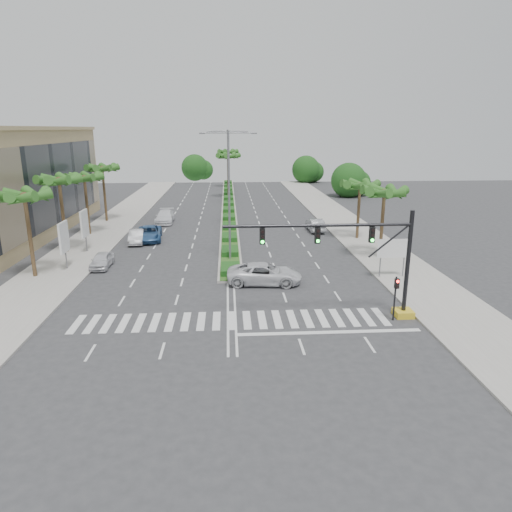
{
  "coord_description": "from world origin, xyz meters",
  "views": [
    {
      "loc": [
        -0.13,
        -27.74,
        12.17
      ],
      "look_at": [
        1.9,
        4.9,
        3.0
      ],
      "focal_mm": 32.0,
      "sensor_mm": 36.0,
      "label": 1
    }
  ],
  "objects_px": {
    "car_parked_d": "(165,217)",
    "car_right": "(315,225)",
    "car_parked_b": "(137,237)",
    "car_crossing": "(265,274)",
    "car_parked_a": "(102,260)",
    "car_parked_c": "(149,233)"
  },
  "relations": [
    {
      "from": "car_right",
      "to": "car_parked_d",
      "type": "bearing_deg",
      "value": -19.74
    },
    {
      "from": "car_crossing",
      "to": "car_right",
      "type": "relative_size",
      "value": 1.27
    },
    {
      "from": "car_parked_d",
      "to": "car_right",
      "type": "xyz_separation_m",
      "value": [
        19.09,
        -6.38,
        -0.03
      ]
    },
    {
      "from": "car_parked_b",
      "to": "car_right",
      "type": "height_order",
      "value": "car_right"
    },
    {
      "from": "car_parked_d",
      "to": "car_right",
      "type": "distance_m",
      "value": 20.13
    },
    {
      "from": "car_crossing",
      "to": "car_parked_a",
      "type": "bearing_deg",
      "value": 74.85
    },
    {
      "from": "car_parked_a",
      "to": "car_parked_b",
      "type": "bearing_deg",
      "value": 81.35
    },
    {
      "from": "car_parked_d",
      "to": "car_right",
      "type": "bearing_deg",
      "value": -19.44
    },
    {
      "from": "car_parked_d",
      "to": "car_right",
      "type": "relative_size",
      "value": 1.18
    },
    {
      "from": "car_parked_a",
      "to": "car_crossing",
      "type": "bearing_deg",
      "value": -20.44
    },
    {
      "from": "car_parked_b",
      "to": "car_right",
      "type": "relative_size",
      "value": 0.93
    },
    {
      "from": "car_parked_a",
      "to": "car_right",
      "type": "height_order",
      "value": "car_right"
    },
    {
      "from": "car_parked_b",
      "to": "car_crossing",
      "type": "height_order",
      "value": "car_crossing"
    },
    {
      "from": "car_parked_d",
      "to": "car_parked_a",
      "type": "bearing_deg",
      "value": -99.53
    },
    {
      "from": "car_parked_a",
      "to": "car_parked_b",
      "type": "distance_m",
      "value": 9.17
    },
    {
      "from": "car_parked_b",
      "to": "car_parked_c",
      "type": "distance_m",
      "value": 1.66
    },
    {
      "from": "car_parked_a",
      "to": "car_parked_c",
      "type": "height_order",
      "value": "car_parked_c"
    },
    {
      "from": "car_crossing",
      "to": "car_parked_b",
      "type": "bearing_deg",
      "value": 47.28
    },
    {
      "from": "car_parked_c",
      "to": "car_crossing",
      "type": "distance_m",
      "value": 19.54
    },
    {
      "from": "car_parked_c",
      "to": "car_parked_b",
      "type": "bearing_deg",
      "value": -141.63
    },
    {
      "from": "car_parked_b",
      "to": "car_parked_c",
      "type": "height_order",
      "value": "car_parked_c"
    },
    {
      "from": "car_parked_b",
      "to": "car_parked_c",
      "type": "bearing_deg",
      "value": 37.94
    }
  ]
}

